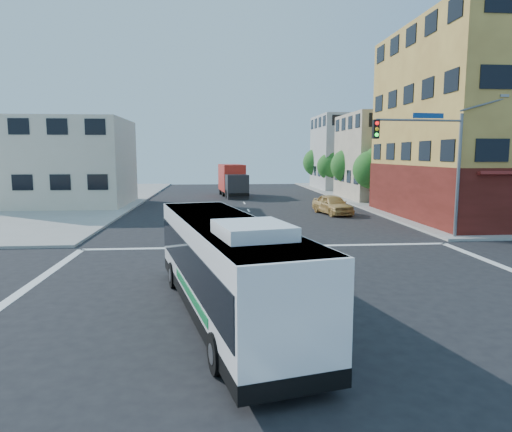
{
  "coord_description": "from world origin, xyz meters",
  "views": [
    {
      "loc": [
        -2.63,
        -13.69,
        4.77
      ],
      "look_at": [
        -1.06,
        4.86,
        2.25
      ],
      "focal_mm": 32.0,
      "sensor_mm": 36.0,
      "label": 1
    }
  ],
  "objects": [
    {
      "name": "ground",
      "position": [
        0.0,
        0.0,
        0.0
      ],
      "size": [
        120.0,
        120.0,
        0.0
      ],
      "primitive_type": "plane",
      "color": "black",
      "rests_on": "ground"
    },
    {
      "name": "building_east_near",
      "position": [
        16.98,
        33.98,
        4.51
      ],
      "size": [
        12.06,
        10.06,
        9.0
      ],
      "color": "#C7B498",
      "rests_on": "ground"
    },
    {
      "name": "building_east_far",
      "position": [
        16.98,
        47.98,
        5.01
      ],
      "size": [
        12.06,
        10.06,
        10.0
      ],
      "color": "#ADACA7",
      "rests_on": "ground"
    },
    {
      "name": "building_west",
      "position": [
        -17.02,
        29.98,
        4.01
      ],
      "size": [
        12.06,
        10.06,
        8.0
      ],
      "color": "beige",
      "rests_on": "ground"
    },
    {
      "name": "signal_mast_ne",
      "position": [
        9.08,
        10.62,
        4.98
      ],
      "size": [
        7.91,
        1.13,
        8.07
      ],
      "color": "slate",
      "rests_on": "ground"
    },
    {
      "name": "street_tree_a",
      "position": [
        11.9,
        27.92,
        3.59
      ],
      "size": [
        3.6,
        3.6,
        5.53
      ],
      "color": "#3C2316",
      "rests_on": "ground"
    },
    {
      "name": "street_tree_b",
      "position": [
        11.9,
        35.92,
        3.75
      ],
      "size": [
        3.8,
        3.8,
        5.79
      ],
      "color": "#3C2316",
      "rests_on": "ground"
    },
    {
      "name": "street_tree_c",
      "position": [
        11.9,
        43.92,
        3.46
      ],
      "size": [
        3.4,
        3.4,
        5.29
      ],
      "color": "#3C2316",
      "rests_on": "ground"
    },
    {
      "name": "street_tree_d",
      "position": [
        11.9,
        51.92,
        3.88
      ],
      "size": [
        4.0,
        4.0,
        6.03
      ],
      "color": "#3C2316",
      "rests_on": "ground"
    },
    {
      "name": "transit_bus",
      "position": [
        -2.42,
        -0.65,
        1.55
      ],
      "size": [
        4.66,
        10.98,
        3.18
      ],
      "rotation": [
        0.0,
        0.0,
        0.23
      ],
      "color": "black",
      "rests_on": "ground"
    },
    {
      "name": "box_truck",
      "position": [
        -0.88,
        38.28,
        1.75
      ],
      "size": [
        3.27,
        8.26,
        3.62
      ],
      "rotation": [
        0.0,
        0.0,
        0.12
      ],
      "color": "#242528",
      "rests_on": "ground"
    },
    {
      "name": "parked_car",
      "position": [
        6.56,
        21.98,
        0.79
      ],
      "size": [
        2.79,
        4.92,
        1.58
      ],
      "primitive_type": "imported",
      "rotation": [
        0.0,
        0.0,
        0.21
      ],
      "color": "tan",
      "rests_on": "ground"
    }
  ]
}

